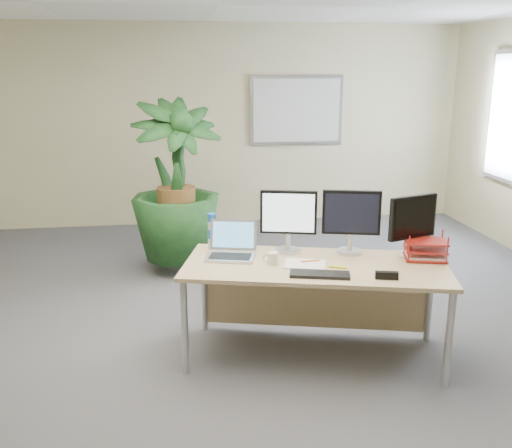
{
  "coord_description": "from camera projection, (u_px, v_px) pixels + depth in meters",
  "views": [
    {
      "loc": [
        -0.48,
        -3.85,
        2.11
      ],
      "look_at": [
        0.12,
        0.35,
        0.95
      ],
      "focal_mm": 40.0,
      "sensor_mm": 36.0,
      "label": 1
    }
  ],
  "objects": [
    {
      "name": "desk",
      "position": [
        315.0,
        279.0,
        4.29
      ],
      "size": [
        2.05,
        1.25,
        0.73
      ],
      "color": "tan",
      "rests_on": "floor"
    },
    {
      "name": "floor_plant",
      "position": [
        177.0,
        203.0,
        5.95
      ],
      "size": [
        1.08,
        1.08,
        1.5
      ],
      "primitive_type": "imported",
      "rotation": [
        0.0,
        0.0,
        0.36
      ],
      "color": "#133416",
      "rests_on": "floor"
    },
    {
      "name": "water_bottle",
      "position": [
        212.0,
        232.0,
        4.47
      ],
      "size": [
        0.07,
        0.07,
        0.28
      ],
      "color": "silver",
      "rests_on": "desk"
    },
    {
      "name": "stapler",
      "position": [
        387.0,
        275.0,
        3.84
      ],
      "size": [
        0.16,
        0.08,
        0.05
      ],
      "primitive_type": "cube",
      "rotation": [
        0.0,
        0.0,
        -0.25
      ],
      "color": "black",
      "rests_on": "desk"
    },
    {
      "name": "back_wall",
      "position": [
        209.0,
        126.0,
        7.76
      ],
      "size": [
        7.0,
        0.04,
        2.7
      ],
      "primitive_type": "cube",
      "color": "#C8BF8D",
      "rests_on": "floor"
    },
    {
      "name": "monitor_right",
      "position": [
        351.0,
        217.0,
        4.33
      ],
      "size": [
        0.44,
        0.2,
        0.49
      ],
      "color": "#BCBCC1",
      "rests_on": "desk"
    },
    {
      "name": "monitor_left",
      "position": [
        288.0,
        217.0,
        4.36
      ],
      "size": [
        0.43,
        0.2,
        0.48
      ],
      "color": "#BCBCC1",
      "rests_on": "desk"
    },
    {
      "name": "laptop",
      "position": [
        232.0,
        248.0,
        4.31
      ],
      "size": [
        0.43,
        0.39,
        0.26
      ],
      "color": "#B8B8BC",
      "rests_on": "desk"
    },
    {
      "name": "coffee_mug",
      "position": [
        273.0,
        258.0,
        4.13
      ],
      "size": [
        0.11,
        0.08,
        0.09
      ],
      "color": "silver",
      "rests_on": "desk"
    },
    {
      "name": "letter_tray",
      "position": [
        425.0,
        251.0,
        4.24
      ],
      "size": [
        0.35,
        0.29,
        0.14
      ],
      "color": "#A41C14",
      "rests_on": "desk"
    },
    {
      "name": "floor",
      "position": [
        247.0,
        358.0,
        4.29
      ],
      "size": [
        8.0,
        8.0,
        0.0
      ],
      "primitive_type": "plane",
      "color": "#4A4B50",
      "rests_on": "ground"
    },
    {
      "name": "orange_pen",
      "position": [
        310.0,
        261.0,
        4.16
      ],
      "size": [
        0.14,
        0.03,
        0.01
      ],
      "primitive_type": "cylinder",
      "rotation": [
        0.0,
        1.57,
        0.11
      ],
      "color": "#E45819",
      "rests_on": "spiral_notebook"
    },
    {
      "name": "whiteboard",
      "position": [
        296.0,
        110.0,
        7.84
      ],
      "size": [
        1.3,
        0.04,
        0.95
      ],
      "color": "#9D9DA1",
      "rests_on": "back_wall"
    },
    {
      "name": "spiral_notebook",
      "position": [
        305.0,
        264.0,
        4.12
      ],
      "size": [
        0.34,
        0.29,
        0.01
      ],
      "primitive_type": "cube",
      "rotation": [
        0.0,
        0.0,
        -0.29
      ],
      "color": "silver",
      "rests_on": "desk"
    },
    {
      "name": "yellow_highlighter",
      "position": [
        338.0,
        267.0,
        4.06
      ],
      "size": [
        0.13,
        0.07,
        0.02
      ],
      "primitive_type": "cylinder",
      "rotation": [
        0.0,
        1.57,
        -0.43
      ],
      "color": "yellow",
      "rests_on": "desk"
    },
    {
      "name": "monitor_dark",
      "position": [
        413.0,
        222.0,
        4.25
      ],
      "size": [
        0.41,
        0.19,
        0.47
      ],
      "color": "#BCBCC1",
      "rests_on": "desk"
    },
    {
      "name": "keyboard",
      "position": [
        320.0,
        274.0,
        3.9
      ],
      "size": [
        0.43,
        0.23,
        0.02
      ],
      "primitive_type": "cube",
      "rotation": [
        0.0,
        0.0,
        -0.25
      ],
      "color": "black",
      "rests_on": "desk"
    }
  ]
}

